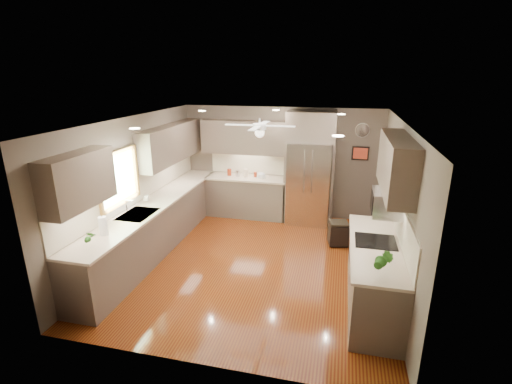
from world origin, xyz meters
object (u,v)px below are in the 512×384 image
at_px(canister_b, 238,173).
at_px(bowl, 261,177).
at_px(canister_d, 255,174).
at_px(paper_towel, 103,226).
at_px(refrigerator, 310,170).
at_px(stool, 338,233).
at_px(potted_plant_left, 88,237).
at_px(potted_plant_right, 384,261).
at_px(microwave, 387,203).
at_px(soap_bottle, 147,198).
at_px(canister_a, 229,172).
at_px(canister_c, 246,173).

xyz_separation_m(canister_b, bowl, (0.55, -0.03, -0.04)).
height_order(canister_d, paper_towel, paper_towel).
height_order(refrigerator, paper_towel, refrigerator).
bearing_deg(stool, canister_b, 154.57).
xyz_separation_m(potted_plant_left, stool, (3.34, 2.83, -0.84)).
height_order(potted_plant_right, microwave, microwave).
xyz_separation_m(potted_plant_left, refrigerator, (2.64, 3.91, 0.11)).
relative_size(soap_bottle, potted_plant_right, 0.53).
bearing_deg(canister_d, refrigerator, -3.33).
bearing_deg(stool, refrigerator, 122.93).
bearing_deg(potted_plant_left, canister_a, 78.73).
bearing_deg(canister_d, stool, -30.75).
bearing_deg(canister_c, stool, -27.74).
distance_m(canister_c, soap_bottle, 2.51).
xyz_separation_m(canister_c, soap_bottle, (-1.32, -2.13, -0.00)).
xyz_separation_m(soap_bottle, paper_towel, (0.10, -1.45, 0.05)).
bearing_deg(soap_bottle, stool, 16.07).
bearing_deg(soap_bottle, canister_c, 58.13).
relative_size(canister_d, potted_plant_right, 0.33).
height_order(refrigerator, microwave, refrigerator).
bearing_deg(bowl, soap_bottle, -128.97).
xyz_separation_m(canister_b, stool, (2.34, -1.11, -0.77)).
height_order(canister_b, bowl, canister_b).
xyz_separation_m(soap_bottle, potted_plant_left, (0.13, -1.83, 0.05)).
xyz_separation_m(canister_a, refrigerator, (1.85, -0.06, 0.17)).
bearing_deg(potted_plant_left, bowl, 68.34).
height_order(canister_a, potted_plant_left, potted_plant_left).
bearing_deg(potted_plant_left, canister_b, 75.77).
distance_m(potted_plant_left, refrigerator, 4.72).
distance_m(canister_a, canister_c, 0.40).
bearing_deg(potted_plant_left, canister_d, 70.56).
bearing_deg(canister_b, canister_c, 4.99).
height_order(soap_bottle, microwave, microwave).
distance_m(canister_a, paper_towel, 3.68).
bearing_deg(canister_d, soap_bottle, -125.55).
bearing_deg(paper_towel, stool, 36.04).
bearing_deg(stool, paper_towel, -143.96).
xyz_separation_m(potted_plant_left, paper_towel, (-0.03, 0.38, 0.01)).
bearing_deg(refrigerator, microwave, -63.91).
height_order(canister_b, refrigerator, refrigerator).
bearing_deg(soap_bottle, potted_plant_right, -22.62).
xyz_separation_m(canister_c, stool, (2.15, -1.13, -0.79)).
bearing_deg(stool, canister_d, 149.25).
xyz_separation_m(canister_d, microwave, (2.56, -2.78, 0.48)).
bearing_deg(potted_plant_right, canister_a, 128.98).
xyz_separation_m(canister_d, refrigerator, (1.24, -0.07, 0.19)).
relative_size(potted_plant_left, refrigerator, 0.11).
distance_m(canister_b, microwave, 4.07).
xyz_separation_m(soap_bottle, potted_plant_right, (4.00, -1.67, 0.08)).
bearing_deg(paper_towel, soap_bottle, 94.09).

